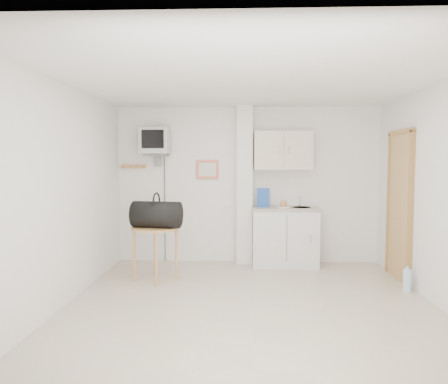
{
  "coord_description": "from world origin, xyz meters",
  "views": [
    {
      "loc": [
        -0.11,
        -4.8,
        1.63
      ],
      "look_at": [
        -0.32,
        0.6,
        1.25
      ],
      "focal_mm": 35.0,
      "sensor_mm": 36.0,
      "label": 1
    }
  ],
  "objects_px": {
    "round_table": "(155,234)",
    "water_bottle": "(407,280)",
    "crt_television": "(155,142)",
    "duffel_bag": "(157,214)"
  },
  "relations": [
    {
      "from": "round_table",
      "to": "water_bottle",
      "type": "height_order",
      "value": "round_table"
    },
    {
      "from": "round_table",
      "to": "water_bottle",
      "type": "relative_size",
      "value": 2.3
    },
    {
      "from": "crt_television",
      "to": "water_bottle",
      "type": "relative_size",
      "value": 6.73
    },
    {
      "from": "round_table",
      "to": "duffel_bag",
      "type": "distance_m",
      "value": 0.28
    },
    {
      "from": "crt_television",
      "to": "round_table",
      "type": "bearing_deg",
      "value": -79.78
    },
    {
      "from": "crt_television",
      "to": "duffel_bag",
      "type": "relative_size",
      "value": 3.09
    },
    {
      "from": "crt_television",
      "to": "duffel_bag",
      "type": "distance_m",
      "value": 1.45
    },
    {
      "from": "water_bottle",
      "to": "duffel_bag",
      "type": "bearing_deg",
      "value": 173.72
    },
    {
      "from": "round_table",
      "to": "crt_television",
      "type": "bearing_deg",
      "value": 100.22
    },
    {
      "from": "round_table",
      "to": "water_bottle",
      "type": "distance_m",
      "value": 3.32
    }
  ]
}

